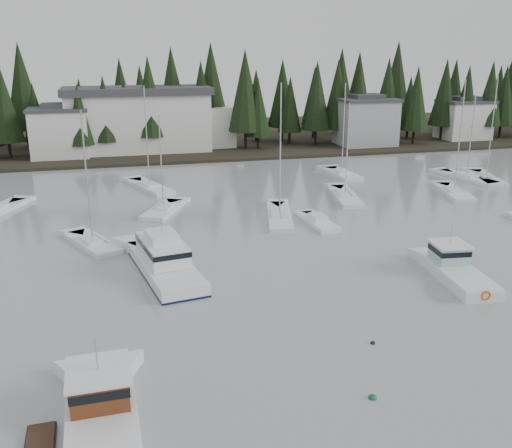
{
  "coord_description": "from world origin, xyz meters",
  "views": [
    {
      "loc": [
        -9.79,
        -19.9,
        17.9
      ],
      "look_at": [
        2.41,
        28.12,
        2.5
      ],
      "focal_mm": 40.0,
      "sensor_mm": 36.0,
      "label": 1
    }
  ],
  "objects_px": {
    "house_east_a": "(366,121)",
    "sailboat_11": "(486,179)",
    "lobster_boat_brown": "(100,424)",
    "sailboat_8": "(279,218)",
    "house_west": "(60,132)",
    "harbor_inn": "(150,120)",
    "sailboat_4": "(345,198)",
    "sailboat_13": "(466,179)",
    "sailboat_5": "(150,188)",
    "cabin_cruiser_center": "(164,263)",
    "sailboat_2": "(454,194)",
    "house_east_b": "(464,119)",
    "sailboat_9": "(164,211)",
    "sailboat_0": "(93,245)",
    "sailboat_10": "(341,175)",
    "lobster_boat_teal": "(455,271)",
    "runabout_1": "(318,223)"
  },
  "relations": [
    {
      "from": "cabin_cruiser_center",
      "to": "sailboat_2",
      "type": "height_order",
      "value": "sailboat_2"
    },
    {
      "from": "sailboat_11",
      "to": "harbor_inn",
      "type": "bearing_deg",
      "value": 68.59
    },
    {
      "from": "lobster_boat_brown",
      "to": "house_east_b",
      "type": "bearing_deg",
      "value": -44.2
    },
    {
      "from": "sailboat_2",
      "to": "harbor_inn",
      "type": "bearing_deg",
      "value": 54.95
    },
    {
      "from": "house_east_a",
      "to": "lobster_boat_teal",
      "type": "distance_m",
      "value": 63.59
    },
    {
      "from": "house_east_b",
      "to": "sailboat_9",
      "type": "height_order",
      "value": "sailboat_9"
    },
    {
      "from": "sailboat_4",
      "to": "lobster_boat_teal",
      "type": "bearing_deg",
      "value": -172.27
    },
    {
      "from": "house_west",
      "to": "house_east_a",
      "type": "height_order",
      "value": "house_east_a"
    },
    {
      "from": "sailboat_2",
      "to": "sailboat_13",
      "type": "bearing_deg",
      "value": -28.54
    },
    {
      "from": "sailboat_11",
      "to": "sailboat_0",
      "type": "bearing_deg",
      "value": 122.22
    },
    {
      "from": "sailboat_11",
      "to": "sailboat_2",
      "type": "bearing_deg",
      "value": 140.79
    },
    {
      "from": "lobster_boat_teal",
      "to": "runabout_1",
      "type": "xyz_separation_m",
      "value": [
        -5.66,
        16.59,
        -0.45
      ]
    },
    {
      "from": "sailboat_4",
      "to": "lobster_boat_brown",
      "type": "bearing_deg",
      "value": 154.16
    },
    {
      "from": "house_east_b",
      "to": "sailboat_5",
      "type": "height_order",
      "value": "sailboat_5"
    },
    {
      "from": "sailboat_5",
      "to": "sailboat_0",
      "type": "bearing_deg",
      "value": 142.01
    },
    {
      "from": "sailboat_2",
      "to": "house_west",
      "type": "bearing_deg",
      "value": 67.55
    },
    {
      "from": "house_east_b",
      "to": "lobster_boat_brown",
      "type": "distance_m",
      "value": 102.59
    },
    {
      "from": "lobster_boat_teal",
      "to": "sailboat_9",
      "type": "xyz_separation_m",
      "value": [
        -21.05,
        25.38,
        -0.52
      ]
    },
    {
      "from": "cabin_cruiser_center",
      "to": "sailboat_4",
      "type": "height_order",
      "value": "sailboat_4"
    },
    {
      "from": "house_east_a",
      "to": "sailboat_10",
      "type": "bearing_deg",
      "value": -121.83
    },
    {
      "from": "sailboat_5",
      "to": "cabin_cruiser_center",
      "type": "bearing_deg",
      "value": 157.77
    },
    {
      "from": "sailboat_10",
      "to": "sailboat_11",
      "type": "distance_m",
      "value": 20.2
    },
    {
      "from": "lobster_boat_brown",
      "to": "sailboat_5",
      "type": "bearing_deg",
      "value": -8.4
    },
    {
      "from": "lobster_boat_teal",
      "to": "runabout_1",
      "type": "relative_size",
      "value": 1.29
    },
    {
      "from": "sailboat_0",
      "to": "sailboat_10",
      "type": "bearing_deg",
      "value": -81.04
    },
    {
      "from": "sailboat_4",
      "to": "sailboat_11",
      "type": "relative_size",
      "value": 0.83
    },
    {
      "from": "sailboat_13",
      "to": "sailboat_2",
      "type": "bearing_deg",
      "value": 127.09
    },
    {
      "from": "house_east_b",
      "to": "sailboat_13",
      "type": "height_order",
      "value": "sailboat_13"
    },
    {
      "from": "harbor_inn",
      "to": "sailboat_4",
      "type": "relative_size",
      "value": 2.43
    },
    {
      "from": "house_west",
      "to": "sailboat_8",
      "type": "xyz_separation_m",
      "value": [
        25.38,
        -41.72,
        -4.57
      ]
    },
    {
      "from": "sailboat_4",
      "to": "sailboat_9",
      "type": "distance_m",
      "value": 22.44
    },
    {
      "from": "harbor_inn",
      "to": "house_east_b",
      "type": "bearing_deg",
      "value": -2.2
    },
    {
      "from": "house_east_a",
      "to": "sailboat_4",
      "type": "distance_m",
      "value": 39.13
    },
    {
      "from": "house_west",
      "to": "harbor_inn",
      "type": "bearing_deg",
      "value": 12.52
    },
    {
      "from": "lobster_boat_teal",
      "to": "sailboat_8",
      "type": "bearing_deg",
      "value": 31.2
    },
    {
      "from": "house_east_b",
      "to": "sailboat_10",
      "type": "xyz_separation_m",
      "value": [
        -35.58,
        -23.88,
        -4.33
      ]
    },
    {
      "from": "sailboat_4",
      "to": "sailboat_13",
      "type": "distance_m",
      "value": 21.67
    },
    {
      "from": "house_west",
      "to": "harbor_inn",
      "type": "relative_size",
      "value": 0.32
    },
    {
      "from": "house_east_a",
      "to": "sailboat_11",
      "type": "height_order",
      "value": "sailboat_11"
    },
    {
      "from": "cabin_cruiser_center",
      "to": "sailboat_9",
      "type": "height_order",
      "value": "sailboat_9"
    },
    {
      "from": "house_west",
      "to": "sailboat_11",
      "type": "bearing_deg",
      "value": -27.37
    },
    {
      "from": "house_west",
      "to": "sailboat_5",
      "type": "distance_m",
      "value": 27.59
    },
    {
      "from": "sailboat_0",
      "to": "sailboat_8",
      "type": "distance_m",
      "value": 20.08
    },
    {
      "from": "lobster_boat_brown",
      "to": "sailboat_8",
      "type": "xyz_separation_m",
      "value": [
        18.74,
        32.78,
        -0.49
      ]
    },
    {
      "from": "house_west",
      "to": "house_east_a",
      "type": "distance_m",
      "value": 54.01
    },
    {
      "from": "sailboat_8",
      "to": "sailboat_10",
      "type": "height_order",
      "value": "sailboat_8"
    },
    {
      "from": "sailboat_5",
      "to": "sailboat_10",
      "type": "bearing_deg",
      "value": -107.98
    },
    {
      "from": "house_east_b",
      "to": "lobster_boat_brown",
      "type": "relative_size",
      "value": 0.92
    },
    {
      "from": "harbor_inn",
      "to": "sailboat_8",
      "type": "distance_m",
      "value": 46.58
    },
    {
      "from": "house_east_a",
      "to": "sailboat_8",
      "type": "bearing_deg",
      "value": -125.1
    }
  ]
}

